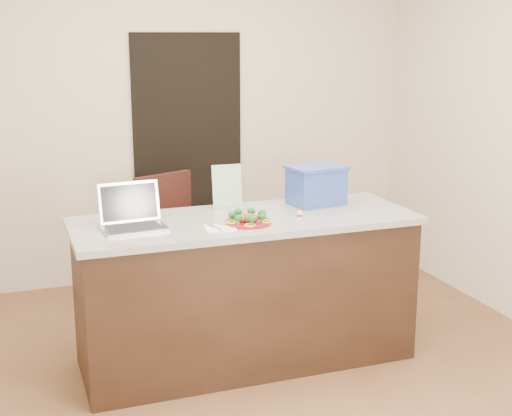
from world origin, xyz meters
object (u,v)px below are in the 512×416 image
object	(u,v)px
island	(246,290)
chair	(168,240)
laptop	(132,216)
blue_box	(316,185)
plate	(248,222)
napkin	(220,228)
yogurt_bottle	(300,215)

from	to	relation	value
island	chair	distance (m)	0.86
island	laptop	world-z (taller)	laptop
blue_box	plate	bearing A→B (deg)	-159.95
napkin	blue_box	size ratio (longest dim) A/B	0.43
plate	chair	xyz separation A→B (m)	(-0.27, 0.93, -0.34)
island	napkin	bearing A→B (deg)	-139.63
plate	blue_box	distance (m)	0.66
napkin	chair	bearing A→B (deg)	94.80
plate	napkin	xyz separation A→B (m)	(-0.19, -0.05, -0.01)
plate	napkin	size ratio (longest dim) A/B	1.63
island	yogurt_bottle	bearing A→B (deg)	-24.85
napkin	yogurt_bottle	xyz separation A→B (m)	(0.51, 0.05, 0.02)
plate	yogurt_bottle	bearing A→B (deg)	0.67
laptop	blue_box	size ratio (longest dim) A/B	0.96
plate	laptop	distance (m)	0.67
plate	chair	distance (m)	1.03
napkin	yogurt_bottle	bearing A→B (deg)	5.52
plate	yogurt_bottle	size ratio (longest dim) A/B	4.32
plate	blue_box	size ratio (longest dim) A/B	0.71
island	napkin	distance (m)	0.54
napkin	blue_box	distance (m)	0.84
plate	napkin	distance (m)	0.19
yogurt_bottle	blue_box	world-z (taller)	blue_box
chair	laptop	bearing A→B (deg)	-138.96
laptop	blue_box	bearing A→B (deg)	2.74
plate	blue_box	xyz separation A→B (m)	(0.57, 0.31, 0.12)
napkin	laptop	bearing A→B (deg)	156.36
chair	plate	bearing A→B (deg)	-96.98
plate	laptop	xyz separation A→B (m)	(-0.64, 0.16, 0.06)
island	chair	size ratio (longest dim) A/B	1.98
yogurt_bottle	laptop	xyz separation A→B (m)	(-0.97, 0.15, 0.04)
plate	laptop	size ratio (longest dim) A/B	0.73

